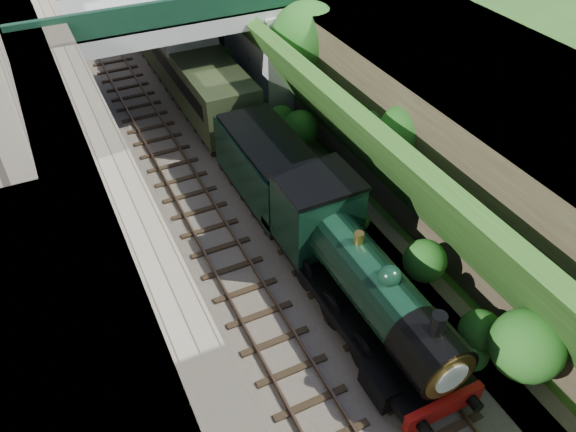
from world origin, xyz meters
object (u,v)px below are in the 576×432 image
at_px(road_bridge, 189,40).
at_px(locomotive, 358,275).
at_px(tender, 269,170).
at_px(tree, 308,39).

height_order(road_bridge, locomotive, road_bridge).
height_order(locomotive, tender, locomotive).
xyz_separation_m(road_bridge, tender, (0.26, -9.31, -2.46)).
xyz_separation_m(road_bridge, locomotive, (0.26, -16.67, -2.18)).
bearing_deg(tender, tree, 49.30).
bearing_deg(tender, road_bridge, 91.57).
bearing_deg(road_bridge, locomotive, -89.12).
xyz_separation_m(tree, locomotive, (-4.71, -12.84, -2.75)).
bearing_deg(locomotive, tender, 90.00).
relative_size(road_bridge, locomotive, 1.56).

